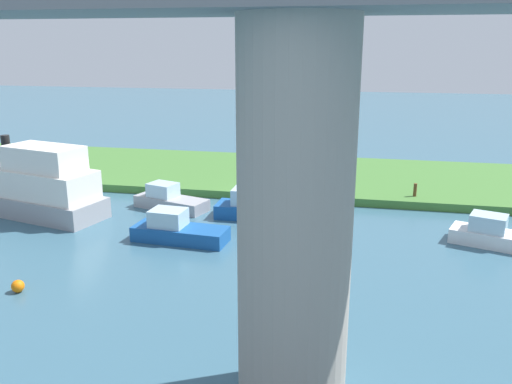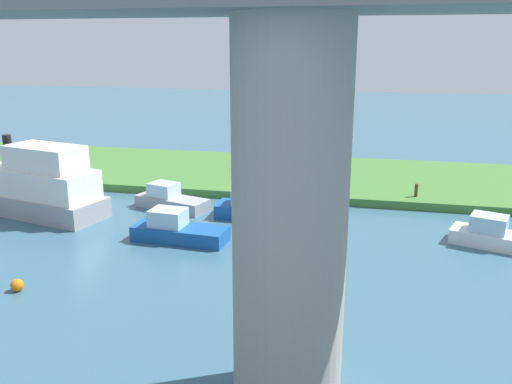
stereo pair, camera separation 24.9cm
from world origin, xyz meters
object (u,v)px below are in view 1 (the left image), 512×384
at_px(houseboat_blue, 497,235).
at_px(marker_buoy, 18,286).
at_px(mooring_post, 415,190).
at_px(person_on_bank, 261,169).
at_px(pontoon_yellow, 177,230).
at_px(riverboat_paddlewheel, 36,187).
at_px(motorboat_white, 169,200).
at_px(motorboat_red, 258,207).
at_px(bridge_pylon, 295,223).

relative_size(houseboat_blue, marker_buoy, 9.54).
distance_m(mooring_post, marker_buoy, 22.35).
xyz_separation_m(person_on_bank, pontoon_yellow, (2.06, 10.99, -0.64)).
distance_m(riverboat_paddlewheel, motorboat_white, 7.43).
distance_m(houseboat_blue, marker_buoy, 21.49).
xyz_separation_m(riverboat_paddlewheel, motorboat_red, (-12.33, -1.97, -1.04)).
distance_m(motorboat_white, pontoon_yellow, 5.46).
bearing_deg(marker_buoy, mooring_post, -136.25).
height_order(mooring_post, pontoon_yellow, pontoon_yellow).
distance_m(bridge_pylon, houseboat_blue, 16.14).
relative_size(person_on_bank, motorboat_red, 0.28).
bearing_deg(motorboat_white, riverboat_paddlewheel, 20.77).
bearing_deg(pontoon_yellow, riverboat_paddlewheel, -14.35).
xyz_separation_m(person_on_bank, marker_buoy, (6.25, 17.65, -0.95)).
relative_size(person_on_bank, marker_buoy, 2.78).
xyz_separation_m(bridge_pylon, houseboat_blue, (-8.09, -13.21, -4.51)).
height_order(person_on_bank, houseboat_blue, person_on_bank).
bearing_deg(person_on_bank, houseboat_blue, 147.06).
height_order(bridge_pylon, motorboat_red, bridge_pylon).
height_order(motorboat_white, pontoon_yellow, pontoon_yellow).
relative_size(bridge_pylon, pontoon_yellow, 2.11).
relative_size(mooring_post, riverboat_paddlewheel, 0.09).
bearing_deg(motorboat_white, motorboat_red, 173.39).
height_order(bridge_pylon, marker_buoy, bridge_pylon).
xyz_separation_m(bridge_pylon, riverboat_paddlewheel, (16.35, -13.13, -3.41)).
xyz_separation_m(person_on_bank, houseboat_blue, (-13.22, 8.57, -0.67)).
xyz_separation_m(bridge_pylon, person_on_bank, (5.13, -21.78, -3.85)).
relative_size(riverboat_paddlewheel, pontoon_yellow, 1.90).
height_order(bridge_pylon, riverboat_paddlewheel, bridge_pylon).
bearing_deg(mooring_post, marker_buoy, 43.75).
relative_size(bridge_pylon, motorboat_white, 2.14).
bearing_deg(riverboat_paddlewheel, marker_buoy, 118.90).
height_order(motorboat_white, marker_buoy, motorboat_white).
xyz_separation_m(motorboat_red, marker_buoy, (7.36, 10.98, -0.34)).
relative_size(motorboat_red, marker_buoy, 9.97).
height_order(bridge_pylon, person_on_bank, bridge_pylon).
bearing_deg(houseboat_blue, pontoon_yellow, 9.01).
relative_size(pontoon_yellow, motorboat_red, 0.96).
xyz_separation_m(person_on_bank, mooring_post, (-9.89, 2.20, -0.31)).
xyz_separation_m(riverboat_paddlewheel, houseboat_blue, (-24.45, -0.08, -1.10)).
distance_m(motorboat_red, marker_buoy, 13.22).
bearing_deg(houseboat_blue, marker_buoy, 25.00).
bearing_deg(houseboat_blue, person_on_bank, -32.94).
bearing_deg(motorboat_white, mooring_post, -164.91).
distance_m(motorboat_white, houseboat_blue, 17.75).
distance_m(riverboat_paddlewheel, houseboat_blue, 24.47).
relative_size(bridge_pylon, motorboat_red, 2.03).
xyz_separation_m(pontoon_yellow, marker_buoy, (4.20, 6.66, -0.31)).
xyz_separation_m(motorboat_white, houseboat_blue, (-17.57, 2.53, 0.01)).
xyz_separation_m(mooring_post, riverboat_paddlewheel, (21.11, 6.45, 0.74)).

